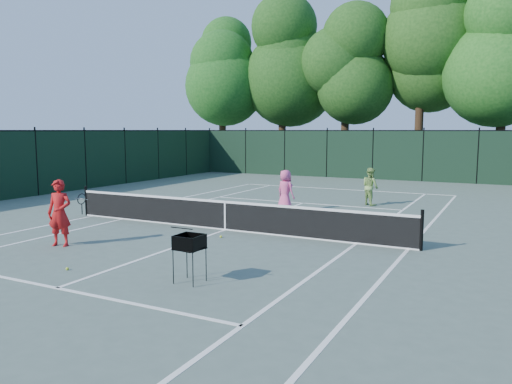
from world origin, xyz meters
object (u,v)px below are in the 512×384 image
at_px(player_pink, 285,191).
at_px(loose_ball_midcourt, 221,237).
at_px(player_green, 370,186).
at_px(loose_ball_near_cart, 67,269).
at_px(ball_hopper, 189,242).
at_px(coach, 60,213).

bearing_deg(player_pink, loose_ball_midcourt, 113.56).
distance_m(player_pink, loose_ball_midcourt, 5.22).
relative_size(player_pink, player_green, 1.02).
bearing_deg(player_green, loose_ball_near_cart, 114.15).
relative_size(ball_hopper, loose_ball_near_cart, 14.40).
xyz_separation_m(ball_hopper, loose_ball_midcourt, (-1.62, 3.88, -0.79)).
distance_m(ball_hopper, loose_ball_near_cart, 3.05).
xyz_separation_m(coach, ball_hopper, (4.89, -1.09, -0.06)).
relative_size(coach, ball_hopper, 1.81).
distance_m(loose_ball_near_cart, loose_ball_midcourt, 4.57).
xyz_separation_m(coach, player_pink, (2.99, 7.94, -0.10)).
relative_size(player_green, ball_hopper, 1.57).
height_order(coach, loose_ball_near_cart, coach).
relative_size(coach, player_pink, 1.13).
bearing_deg(ball_hopper, coach, 176.83).
bearing_deg(loose_ball_near_cart, loose_ball_midcourt, 73.72).
xyz_separation_m(player_pink, loose_ball_midcourt, (0.27, -5.15, -0.75)).
distance_m(coach, loose_ball_midcourt, 4.38).
relative_size(player_green, loose_ball_midcourt, 22.55).
bearing_deg(loose_ball_midcourt, player_pink, 93.03).
relative_size(player_pink, ball_hopper, 1.60).
distance_m(ball_hopper, loose_ball_midcourt, 4.28).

